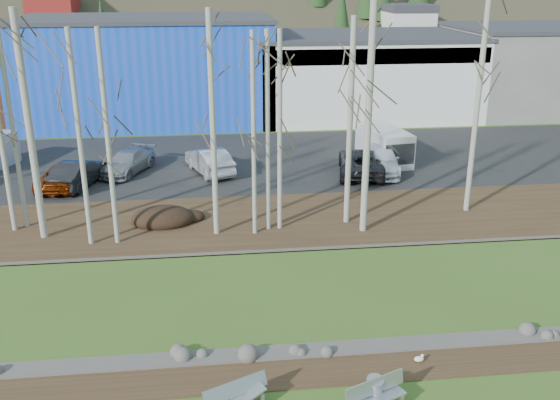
{
  "coord_description": "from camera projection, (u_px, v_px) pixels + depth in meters",
  "views": [
    {
      "loc": [
        -1.24,
        -13.95,
        11.54
      ],
      "look_at": [
        1.68,
        10.71,
        2.5
      ],
      "focal_mm": 40.0,
      "sensor_mm": 36.0,
      "label": 1
    }
  ],
  "objects": [
    {
      "name": "birch_6",
      "position": [
        254.0,
        137.0,
        27.54
      ],
      "size": [
        0.2,
        0.2,
        9.19
      ],
      "color": "#A2A194",
      "rests_on": "far_bank"
    },
    {
      "name": "birch_1",
      "position": [
        9.0,
        107.0,
        27.89
      ],
      "size": [
        0.21,
        0.21,
        11.55
      ],
      "color": "#A2A194",
      "rests_on": "far_bank"
    },
    {
      "name": "building_white",
      "position": [
        360.0,
        74.0,
        53.64
      ],
      "size": [
        18.36,
        12.24,
        6.8
      ],
      "color": "white",
      "rests_on": "ground"
    },
    {
      "name": "river",
      "position": [
        247.0,
        294.0,
        23.83
      ],
      "size": [
        80.0,
        8.0,
        0.9
      ],
      "primitive_type": null,
      "color": "black",
      "rests_on": "ground"
    },
    {
      "name": "near_bank_rocks",
      "position": [
        256.0,
        356.0,
        20.0
      ],
      "size": [
        80.0,
        0.8,
        0.5
      ],
      "primitive_type": null,
      "color": "#47423D",
      "rests_on": "ground"
    },
    {
      "name": "car_2",
      "position": [
        63.0,
        176.0,
        35.12
      ],
      "size": [
        2.59,
        4.84,
        1.29
      ],
      "primitive_type": "imported",
      "rotation": [
        0.0,
        0.0,
        3.04
      ],
      "color": "maroon",
      "rests_on": "parking_lot"
    },
    {
      "name": "far_bank",
      "position": [
        237.0,
        222.0,
        30.61
      ],
      "size": [
        80.0,
        7.0,
        0.15
      ],
      "primitive_type": "cube",
      "color": "#382616",
      "rests_on": "ground"
    },
    {
      "name": "birch_11",
      "position": [
        268.0,
        134.0,
        28.05
      ],
      "size": [
        0.22,
        0.22,
        9.19
      ],
      "color": "#A2A194",
      "rests_on": "far_bank"
    },
    {
      "name": "far_bank_rocks",
      "position": [
        241.0,
        250.0,
        27.65
      ],
      "size": [
        80.0,
        0.8,
        0.46
      ],
      "primitive_type": null,
      "color": "#47423D",
      "rests_on": "ground"
    },
    {
      "name": "car_1",
      "position": [
        78.0,
        173.0,
        35.29
      ],
      "size": [
        2.82,
        4.9,
        1.53
      ],
      "primitive_type": "imported",
      "rotation": [
        0.0,
        0.0,
        2.87
      ],
      "color": "black",
      "rests_on": "parking_lot"
    },
    {
      "name": "birch_7",
      "position": [
        368.0,
        117.0,
        27.55
      ],
      "size": [
        0.31,
        0.31,
        10.88
      ],
      "color": "#A2A194",
      "rests_on": "far_bank"
    },
    {
      "name": "birch_4",
      "position": [
        213.0,
        127.0,
        27.35
      ],
      "size": [
        0.26,
        0.26,
        10.09
      ],
      "color": "#A2A194",
      "rests_on": "far_bank"
    },
    {
      "name": "car_3",
      "position": [
        128.0,
        162.0,
        37.73
      ],
      "size": [
        3.54,
        4.99,
        1.34
      ],
      "primitive_type": "imported",
      "rotation": [
        0.0,
        0.0,
        -0.4
      ],
      "color": "gray",
      "rests_on": "parking_lot"
    },
    {
      "name": "litter_bin",
      "position": [
        374.0,
        393.0,
        17.55
      ],
      "size": [
        0.55,
        0.55,
        0.82
      ],
      "primitive_type": "cylinder",
      "rotation": [
        0.0,
        0.0,
        -0.18
      ],
      "color": "#A9ACAE",
      "rests_on": "ground"
    },
    {
      "name": "birch_5",
      "position": [
        280.0,
        134.0,
        28.11
      ],
      "size": [
        0.22,
        0.22,
        9.19
      ],
      "color": "#A2A194",
      "rests_on": "far_bank"
    },
    {
      "name": "birch_0",
      "position": [
        1.0,
        139.0,
        27.96
      ],
      "size": [
        0.24,
        0.24,
        8.82
      ],
      "color": "#A2A194",
      "rests_on": "far_bank"
    },
    {
      "name": "car_5",
      "position": [
        361.0,
        162.0,
        37.37
      ],
      "size": [
        3.58,
        5.96,
        1.55
      ],
      "primitive_type": "imported",
      "rotation": [
        0.0,
        0.0,
        2.95
      ],
      "color": "#252527",
      "rests_on": "parking_lot"
    },
    {
      "name": "parking_lot",
      "position": [
        228.0,
        161.0,
        40.41
      ],
      "size": [
        80.0,
        14.0,
        0.14
      ],
      "primitive_type": "cube",
      "color": "black",
      "rests_on": "ground"
    },
    {
      "name": "van_white",
      "position": [
        385.0,
        145.0,
        39.81
      ],
      "size": [
        2.68,
        5.1,
        2.13
      ],
      "rotation": [
        0.0,
        0.0,
        0.14
      ],
      "color": "white",
      "rests_on": "parking_lot"
    },
    {
      "name": "building_blue",
      "position": [
        147.0,
        69.0,
        51.42
      ],
      "size": [
        20.4,
        12.24,
        8.3
      ],
      "color": "blue",
      "rests_on": "ground"
    },
    {
      "name": "birch_9",
      "position": [
        478.0,
        95.0,
        29.9
      ],
      "size": [
        0.27,
        0.27,
        11.79
      ],
      "color": "#A2A194",
      "rests_on": "far_bank"
    },
    {
      "name": "birch_3",
      "position": [
        80.0,
        141.0,
        26.37
      ],
      "size": [
        0.22,
        0.22,
        9.4
      ],
      "color": "#A2A194",
      "rests_on": "far_bank"
    },
    {
      "name": "bench_intact",
      "position": [
        373.0,
        398.0,
        17.23
      ],
      "size": [
        2.04,
        1.32,
        0.99
      ],
      "rotation": [
        0.0,
        0.0,
        0.41
      ],
      "color": "#A9ACAE",
      "rests_on": "ground"
    },
    {
      "name": "seagull",
      "position": [
        419.0,
        359.0,
        19.58
      ],
      "size": [
        0.36,
        0.19,
        0.27
      ],
      "rotation": [
        0.0,
        0.0,
        0.42
      ],
      "color": "gold",
      "rests_on": "ground"
    },
    {
      "name": "car_4",
      "position": [
        210.0,
        161.0,
        37.64
      ],
      "size": [
        3.11,
        4.92,
        1.53
      ],
      "primitive_type": "imported",
      "rotation": [
        0.0,
        0.0,
        3.49
      ],
      "color": "silver",
      "rests_on": "parking_lot"
    },
    {
      "name": "building_grey",
      "position": [
        537.0,
        68.0,
        55.34
      ],
      "size": [
        14.28,
        12.24,
        7.3
      ],
      "color": "slate",
      "rests_on": "ground"
    },
    {
      "name": "birch_10",
      "position": [
        108.0,
        141.0,
        26.49
      ],
      "size": [
        0.22,
        0.22,
        9.4
      ],
      "color": "#A2A194",
      "rests_on": "far_bank"
    },
    {
      "name": "bench_damaged",
      "position": [
        233.0,
        398.0,
        17.31
      ],
      "size": [
        2.02,
        1.38,
        0.86
      ],
      "rotation": [
        0.0,
        0.0,
        0.44
      ],
      "color": "#A9ACAE",
      "rests_on": "ground"
    },
    {
      "name": "dirt_strip",
      "position": [
        259.0,
        374.0,
        19.06
      ],
      "size": [
        80.0,
        1.8,
        0.03
      ],
      "primitive_type": "cube",
      "color": "#382616",
      "rests_on": "ground"
    },
    {
      "name": "dirt_mound",
      "position": [
        163.0,
        217.0,
        30.17
      ],
      "size": [
        3.04,
        2.15,
        0.6
      ],
      "primitive_type": "ellipsoid",
      "color": "black",
      "rests_on": "far_bank"
    },
    {
      "name": "birch_2",
      "position": [
        29.0,
        129.0,
        26.94
      ],
      "size": [
        0.32,
        0.32,
        10.13
      ],
      "color": "#A2A194",
      "rests_on": "far_bank"
    },
    {
      "name": "car_6",
      "position": [
        381.0,
        159.0,
        37.88
      ],
      "size": [
        3.22,
        5.63,
        1.54
      ],
      "primitive_type": "imported",
      "rotation": [
        0.0,
        0.0,
        -0.21
      ],
      "color": "white",
      "rests_on": "parking_lot"
    },
    {
      "name": "birch_8",
      "position": [
        350.0,
        124.0,
        28.78
      ],
      "size": [
        0.26,
        0.26,
        9.68
      ],
      "color": "#A2A194",
      "rests_on": "far_bank"
    }
  ]
}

